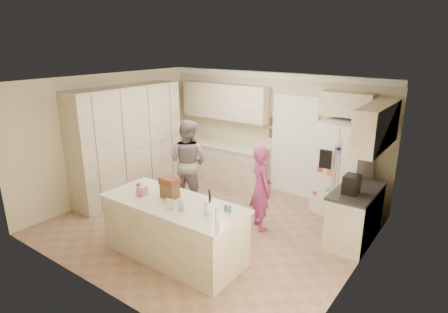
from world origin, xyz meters
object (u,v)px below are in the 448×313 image
Objects in this scene: coffee_maker at (351,184)px; tissue_box at (142,191)px; island_base at (174,231)px; teen_boy at (188,162)px; refrigerator at (343,169)px; teen_girl at (261,188)px; utensil_crock at (209,207)px; dollhouse_body at (170,191)px.

tissue_box is at bearing -142.43° from coffee_maker.
island_base is 15.71× the size of tissue_box.
tissue_box is 1.91m from teen_boy.
teen_boy is at bearing -143.33° from refrigerator.
island_base is at bearing 106.08° from teen_girl.
teen_boy is at bearing 137.98° from utensil_crock.
refrigerator is 6.92× the size of dollhouse_body.
utensil_crock is (0.65, 0.05, 0.56)m from island_base.
dollhouse_body is (-0.15, 0.10, 0.60)m from island_base.
refrigerator reaches higher than teen_girl.
teen_girl is at bearing 69.51° from island_base.
utensil_crock is at bearing 4.40° from island_base.
refrigerator is 12.86× the size of tissue_box.
utensil_crock is (-0.89, -2.98, 0.10)m from refrigerator.
teen_boy is at bearing 33.06° from teen_girl.
utensil_crock is 0.10× the size of teen_girl.
refrigerator is 12.00× the size of utensil_crock.
coffee_maker is at bearing 52.88° from utensil_crock.
dollhouse_body is at bearing -109.29° from refrigerator.
dollhouse_body is 1.91m from teen_boy.
island_base is at bearing -106.25° from refrigerator.
island_base is 1.26× the size of teen_boy.
refrigerator is 1.72m from teen_girl.
coffee_maker reaches higher than utensil_crock.
refrigerator is 3.03m from teen_boy.
dollhouse_body is at bearing -140.71° from coffee_maker.
teen_boy is 1.79m from teen_girl.
teen_boy is (-0.63, 1.80, -0.12)m from tissue_box.
teen_boy is 1.15× the size of teen_girl.
refrigerator is 1.03× the size of teen_boy.
teen_boy reaches higher than teen_girl.
coffee_maker is 2.14× the size of tissue_box.
coffee_maker is 2.87m from island_base.
tissue_box is 0.08× the size of teen_boy.
refrigerator reaches higher than island_base.
dollhouse_body reaches higher than tissue_box.
tissue_box is (-0.55, -0.10, 0.56)m from island_base.
dollhouse_body is at bearing 146.31° from island_base.
refrigerator is at bearing 56.30° from tissue_box.
utensil_crock is 1.21m from tissue_box.
teen_girl is at bearing 168.25° from teen_boy.
utensil_crock reaches higher than island_base.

